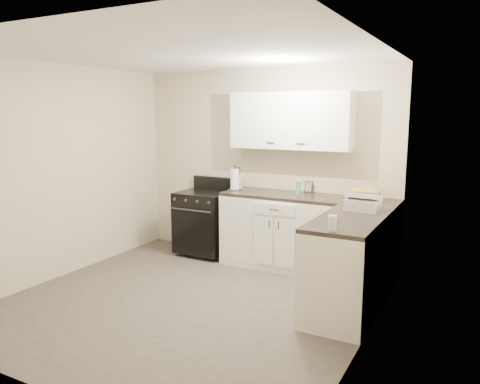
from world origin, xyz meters
The scene contains 21 objects.
floor centered at (0.00, 0.00, 0.00)m, with size 3.60×3.60×0.00m, color #473F38.
ceiling centered at (0.00, 0.00, 2.50)m, with size 3.60×3.60×0.00m, color white.
wall_back centered at (0.00, 1.80, 1.25)m, with size 3.60×3.60×0.00m, color beige.
wall_right centered at (1.80, 0.00, 1.25)m, with size 3.60×3.60×0.00m, color beige.
wall_left centered at (-1.80, 0.00, 1.25)m, with size 3.60×3.60×0.00m, color beige.
wall_front centered at (0.00, -1.80, 1.25)m, with size 3.60×3.60×0.00m, color beige.
base_cabinets_back centered at (0.43, 1.50, 0.45)m, with size 1.55×0.60×0.90m, color white.
base_cabinets_right centered at (1.50, 0.85, 0.45)m, with size 0.60×1.90×0.90m, color white.
countertop_back centered at (0.43, 1.50, 0.92)m, with size 1.55×0.60×0.04m, color black.
countertop_right centered at (1.50, 0.85, 0.92)m, with size 0.60×1.90×0.04m, color black.
upper_cabinets centered at (0.43, 1.65, 1.84)m, with size 1.55×0.30×0.70m, color white.
stove centered at (-0.75, 1.48, 0.46)m, with size 0.68×0.58×0.83m, color black.
knife_block centered at (-0.27, 1.56, 1.04)m, with size 0.09×0.08×0.20m, color tan.
paper_towel centered at (-0.27, 1.48, 1.08)m, with size 0.11×0.11×0.27m, color white.
soap_bottle centered at (0.62, 1.47, 1.03)m, with size 0.06×0.06×0.17m, color #3FA35D.
picture_frame centered at (0.64, 1.76, 1.01)m, with size 0.11×0.02×0.14m, color black.
wicker_basket centered at (1.39, 1.56, 1.00)m, with size 0.34×0.22×0.11m, color tan.
countertop_grill centered at (1.52, 0.99, 1.00)m, with size 0.32×0.30×0.12m, color silver.
glass_jar centered at (1.50, 0.00, 1.01)m, with size 0.08×0.08×0.13m, color silver.
oven_mitt_near centered at (1.18, 0.35, 0.43)m, with size 0.02×0.14×0.23m, color black.
oven_mitt_far centered at (1.18, 0.70, 0.49)m, with size 0.02×0.15×0.26m, color black.
Camera 1 is at (2.64, -3.81, 1.94)m, focal length 35.00 mm.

